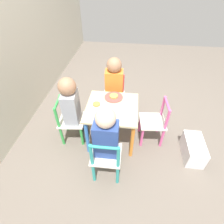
# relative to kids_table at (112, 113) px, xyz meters

# --- Properties ---
(ground_plane) EXTENTS (6.00, 6.00, 0.00)m
(ground_plane) POSITION_rel_kids_table_xyz_m (0.00, 0.00, -0.37)
(ground_plane) COLOR #6B6056
(kids_table) EXTENTS (0.51, 0.51, 0.45)m
(kids_table) POSITION_rel_kids_table_xyz_m (0.00, 0.00, 0.00)
(kids_table) COLOR beige
(kids_table) RESTS_ON ground_plane
(chair_red) EXTENTS (0.28, 0.28, 0.51)m
(chair_red) POSITION_rel_kids_table_xyz_m (0.45, 0.03, -0.12)
(chair_red) COLOR silver
(chair_red) RESTS_ON ground_plane
(chair_green) EXTENTS (0.28, 0.28, 0.51)m
(chair_green) POSITION_rel_kids_table_xyz_m (-0.04, 0.45, -0.12)
(chair_green) COLOR silver
(chair_green) RESTS_ON ground_plane
(chair_teal) EXTENTS (0.26, 0.26, 0.51)m
(chair_teal) POSITION_rel_kids_table_xyz_m (-0.45, -0.01, -0.12)
(chair_teal) COLOR silver
(chair_teal) RESTS_ON ground_plane
(chair_pink) EXTENTS (0.28, 0.28, 0.51)m
(chair_pink) POSITION_rel_kids_table_xyz_m (0.04, -0.45, -0.12)
(chair_pink) COLOR silver
(chair_pink) RESTS_ON ground_plane
(child_right) EXTENTS (0.22, 0.21, 0.78)m
(child_right) POSITION_rel_kids_table_xyz_m (0.39, 0.02, 0.09)
(child_right) COLOR #38383D
(child_right) RESTS_ON ground_plane
(child_back) EXTENTS (0.21, 0.22, 0.77)m
(child_back) POSITION_rel_kids_table_xyz_m (-0.04, 0.39, 0.09)
(child_back) COLOR #38383D
(child_back) RESTS_ON ground_plane
(child_left) EXTENTS (0.21, 0.20, 0.76)m
(child_left) POSITION_rel_kids_table_xyz_m (-0.39, -0.00, 0.08)
(child_left) COLOR #4C608E
(child_left) RESTS_ON ground_plane
(plate_right) EXTENTS (0.19, 0.19, 0.03)m
(plate_right) POSITION_rel_kids_table_xyz_m (0.15, 0.00, 0.09)
(plate_right) COLOR #E54C47
(plate_right) RESTS_ON kids_table
(plate_back) EXTENTS (0.17, 0.17, 0.03)m
(plate_back) POSITION_rel_kids_table_xyz_m (0.00, 0.15, 0.09)
(plate_back) COLOR white
(plate_back) RESTS_ON kids_table
(storage_bin) EXTENTS (0.33, 0.18, 0.20)m
(storage_bin) POSITION_rel_kids_table_xyz_m (-0.14, -0.84, -0.28)
(storage_bin) COLOR silver
(storage_bin) RESTS_ON ground_plane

